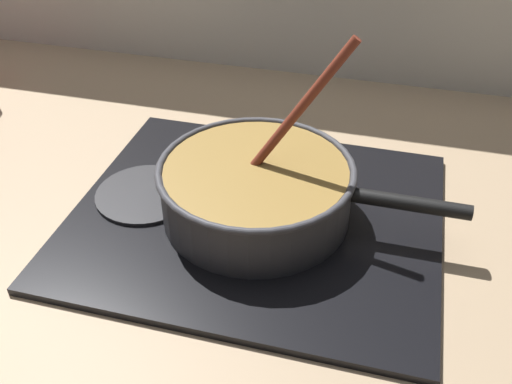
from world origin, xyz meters
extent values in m
cube|color=#9E8466|center=(0.00, 0.00, -0.02)|extent=(2.40, 1.60, 0.04)
cube|color=black|center=(0.05, 0.24, 0.01)|extent=(0.56, 0.48, 0.01)
torus|color=#592D0C|center=(0.05, 0.24, 0.02)|extent=(0.19, 0.19, 0.01)
cylinder|color=#262628|center=(-0.14, 0.24, 0.01)|extent=(0.16, 0.16, 0.01)
cylinder|color=#38383D|center=(0.05, 0.24, 0.05)|extent=(0.29, 0.29, 0.08)
cylinder|color=olive|center=(0.05, 0.24, 0.06)|extent=(0.27, 0.27, 0.08)
torus|color=#38383D|center=(0.05, 0.24, 0.10)|extent=(0.30, 0.30, 0.01)
cylinder|color=black|center=(0.28, 0.24, 0.08)|extent=(0.17, 0.02, 0.02)
cylinder|color=#EDD88C|center=(0.05, 0.25, 0.09)|extent=(0.03, 0.03, 0.01)
cylinder|color=beige|center=(0.10, 0.30, 0.09)|extent=(0.03, 0.03, 0.01)
cylinder|color=#EDD88C|center=(0.03, 0.15, 0.09)|extent=(0.04, 0.04, 0.01)
cylinder|color=#EDD88C|center=(0.15, 0.29, 0.09)|extent=(0.03, 0.03, 0.01)
cylinder|color=beige|center=(0.09, 0.26, 0.09)|extent=(0.04, 0.04, 0.01)
cylinder|color=beige|center=(-0.03, 0.21, 0.09)|extent=(0.04, 0.04, 0.01)
cylinder|color=#EDD88C|center=(-0.05, 0.27, 0.09)|extent=(0.03, 0.03, 0.01)
cylinder|color=#EDD88C|center=(-0.02, 0.26, 0.09)|extent=(0.03, 0.03, 0.01)
cylinder|color=maroon|center=(0.10, 0.27, 0.19)|extent=(0.15, 0.05, 0.22)
cube|color=brown|center=(0.04, 0.25, 0.08)|extent=(0.05, 0.04, 0.01)
camera|label=1|loc=(0.23, -0.44, 0.58)|focal=41.11mm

